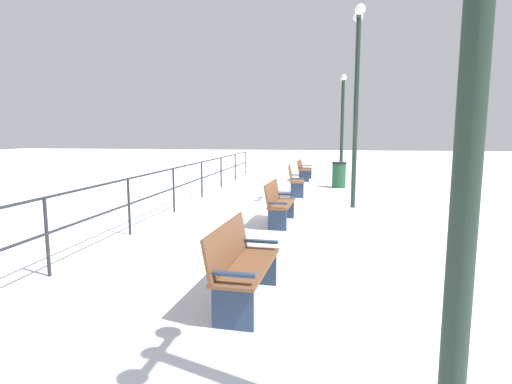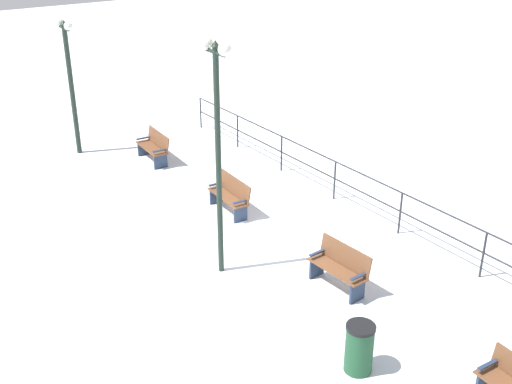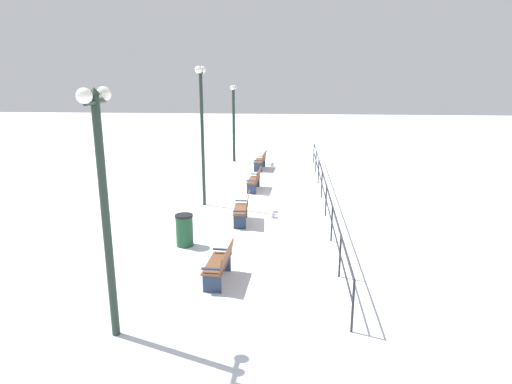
{
  "view_description": "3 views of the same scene",
  "coord_description": "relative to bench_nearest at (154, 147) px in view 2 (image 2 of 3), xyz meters",
  "views": [
    {
      "loc": [
        0.77,
        -11.09,
        1.97
      ],
      "look_at": [
        -1.0,
        -0.45,
        0.45
      ],
      "focal_mm": 28.94,
      "sensor_mm": 36.0,
      "label": 1
    },
    {
      "loc": [
        7.81,
        10.6,
        7.58
      ],
      "look_at": [
        -1.0,
        -2.13,
        0.38
      ],
      "focal_mm": 44.39,
      "sensor_mm": 36.0,
      "label": 2
    },
    {
      "loc": [
        -1.76,
        16.3,
        4.86
      ],
      "look_at": [
        -0.48,
        0.7,
        0.69
      ],
      "focal_mm": 31.09,
      "sensor_mm": 36.0,
      "label": 3
    }
  ],
  "objects": [
    {
      "name": "ground_plane",
      "position": [
        0.16,
        6.57,
        -0.49
      ],
      "size": [
        80.0,
        80.0,
        0.0
      ],
      "primitive_type": "plane",
      "color": "white",
      "rests_on": "ground"
    },
    {
      "name": "bench_nearest",
      "position": [
        0.0,
        0.0,
        0.0
      ],
      "size": [
        0.63,
        1.53,
        0.94
      ],
      "rotation": [
        0.0,
        0.0,
        -0.06
      ],
      "color": "brown",
      "rests_on": "ground"
    },
    {
      "name": "bench_second",
      "position": [
        -0.06,
        4.38,
        -0.0
      ],
      "size": [
        0.55,
        1.51,
        0.93
      ],
      "rotation": [
        0.0,
        0.0,
        -0.04
      ],
      "color": "brown",
      "rests_on": "ground"
    },
    {
      "name": "bench_third",
      "position": [
        -0.01,
        8.76,
        0.01
      ],
      "size": [
        0.6,
        1.44,
        0.97
      ],
      "rotation": [
        0.0,
        0.0,
        0.06
      ],
      "color": "brown",
      "rests_on": "ground"
    },
    {
      "name": "lamppost_near",
      "position": [
        1.71,
        -2.08,
        2.23
      ],
      "size": [
        0.25,
        1.04,
        4.27
      ],
      "color": "#1E2D23",
      "rests_on": "ground"
    },
    {
      "name": "lamppost_middle",
      "position": [
        1.71,
        6.75,
        2.93
      ],
      "size": [
        0.26,
        0.93,
        5.14
      ],
      "color": "#1E2D23",
      "rests_on": "ground"
    },
    {
      "name": "waterfront_railing",
      "position": [
        -2.83,
        6.57,
        0.28
      ],
      "size": [
        0.05,
        17.11,
        1.13
      ],
      "color": "#26282D",
      "rests_on": "ground"
    },
    {
      "name": "trash_bin",
      "position": [
        1.46,
        10.93,
        -0.01
      ],
      "size": [
        0.52,
        0.52,
        0.95
      ],
      "color": "#1E4C2D",
      "rests_on": "ground"
    }
  ]
}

